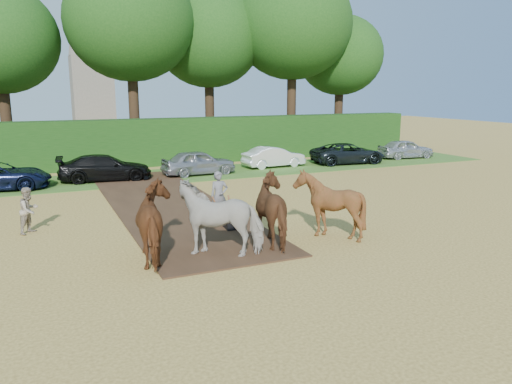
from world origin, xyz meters
The scene contains 9 objects.
ground centered at (0.00, 0.00, 0.00)m, with size 120.00×120.00×0.00m, color gold.
earth_strip centered at (1.50, 7.00, 0.03)m, with size 4.50×17.00×0.05m, color #472D1C.
grass_verge centered at (0.00, 14.00, 0.01)m, with size 50.00×5.00×0.03m, color #38601E.
hedgerow centered at (0.00, 18.50, 1.50)m, with size 46.00×1.60×3.00m, color #14380F.
spectator_near centered at (-3.86, 4.66, 0.81)m, with size 0.78×0.61×1.61m, color #BEAF95.
plough_team centered at (2.44, 0.17, 1.11)m, with size 7.44×5.18×2.23m.
parked_cars centered at (2.31, 13.83, 0.70)m, with size 40.62×3.31×1.45m.
treeline centered at (-1.69, 21.69, 8.97)m, with size 48.70×10.60×14.21m.
church centered at (4.00, 55.00, 13.73)m, with size 5.20×5.20×27.00m.
Camera 1 is at (-3.54, -13.67, 4.89)m, focal length 35.00 mm.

